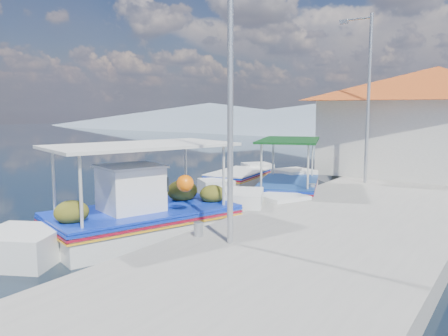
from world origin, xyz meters
The scene contains 10 objects.
ground centered at (0.00, 0.00, 0.00)m, with size 160.00×160.00×0.00m, color black.
quay centered at (5.90, 6.00, 0.25)m, with size 5.00×44.00×0.50m, color gray.
bollards centered at (3.80, 5.25, 0.65)m, with size 0.20×17.20×0.30m.
main_caique centered at (1.72, 2.53, 0.50)m, with size 3.88×7.48×2.59m.
caique_green_canopy centered at (2.66, 8.77, 0.35)m, with size 3.30×5.96×2.38m.
caique_blue_hull centered at (-0.21, 10.03, 0.27)m, with size 2.13×5.56×1.00m.
caique_far centered at (2.68, 16.75, 0.53)m, with size 2.44×8.11×2.84m.
harbor_building centered at (6.20, 15.00, 2.78)m, with size 10.49×10.49×4.40m.
lamp_post_near centered at (4.51, 2.00, 3.85)m, with size 1.21×0.14×6.00m.
lamp_post_far centered at (4.51, 11.00, 3.85)m, with size 1.21×0.14×6.00m.
Camera 1 is at (9.43, -5.36, 3.17)m, focal length 36.13 mm.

